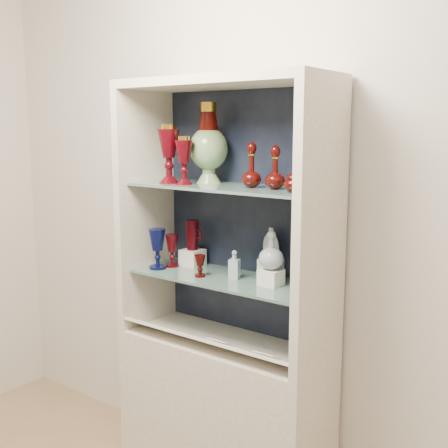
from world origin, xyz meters
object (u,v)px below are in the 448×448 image
Objects in this scene: clear_round_decanter at (271,251)px; pedestal_lamp_right at (184,161)px; pedestal_lamp_left at (169,154)px; ruby_goblet_tall at (172,251)px; flat_flask at (271,243)px; clear_square_bottle at (234,265)px; lidded_bowl at (294,181)px; enamel_urn at (209,143)px; ruby_pitcher at (192,235)px; ruby_decanter_b at (275,166)px; ruby_goblet_small at (200,266)px; cameo_medallion at (315,249)px; ruby_decanter_a at (252,162)px; cobalt_goblet at (157,249)px.

pedestal_lamp_right is at bearing -169.84° from clear_round_decanter.
ruby_goblet_tall is at bearing 125.99° from pedestal_lamp_left.
flat_flask reaches higher than clear_round_decanter.
clear_square_bottle is at bearing -178.05° from clear_round_decanter.
lidded_bowl is at bearing 1.77° from pedestal_lamp_right.
enamel_urn is 2.51× the size of ruby_pitcher.
clear_square_bottle is at bearing -17.67° from enamel_urn.
lidded_bowl is 0.58× the size of clear_round_decanter.
ruby_pitcher is 0.51m from clear_round_decanter.
clear_round_decanter is at bearing -8.02° from ruby_pitcher.
flat_flask is (0.50, 0.11, 0.08)m from ruby_goblet_tall.
ruby_goblet_small is at bearing -168.12° from ruby_decanter_b.
enamel_urn reaches higher than ruby_pitcher.
ruby_goblet_tall is (-0.18, -0.06, -0.53)m from enamel_urn.
ruby_decanter_b is (0.40, -0.06, -0.09)m from enamel_urn.
flat_flask is at bearing 168.35° from cameo_medallion.
flat_flask is 0.25m from cameo_medallion.
ruby_goblet_small is 0.25m from ruby_pitcher.
ruby_goblet_small is (0.09, 0.00, -0.48)m from pedestal_lamp_right.
ruby_decanter_b is 0.59m from ruby_goblet_small.
clear_round_decanter is at bearing -163.25° from cameo_medallion.
pedestal_lamp_left is 1.65× the size of clear_round_decanter.
pedestal_lamp_right reaches higher than ruby_decanter_b.
pedestal_lamp_left reaches higher than pedestal_lamp_right.
lidded_bowl reaches higher than clear_round_decanter.
clear_square_bottle is at bearing -171.57° from cameo_medallion.
ruby_goblet_tall is 1.22× the size of clear_square_bottle.
pedestal_lamp_left reaches higher than clear_round_decanter.
pedestal_lamp_left is at bearing -172.74° from ruby_decanter_b.
clear_round_decanter is (0.42, 0.08, -0.38)m from pedestal_lamp_right.
ruby_goblet_small is 0.70× the size of cameo_medallion.
ruby_decanter_a is at bearing 16.50° from ruby_goblet_small.
clear_round_decanter is at bearing 12.38° from ruby_goblet_small.
pedestal_lamp_left reaches higher than ruby_goblet_small.
pedestal_lamp_right reaches higher than lidded_bowl.
ruby_pitcher reaches higher than ruby_goblet_small.
ruby_goblet_small is at bearing -129.62° from flat_flask.
lidded_bowl is (0.56, 0.02, -0.06)m from pedestal_lamp_right.
ruby_goblet_small is 0.34m from flat_flask.
ruby_decanter_b is 0.37m from clear_round_decanter.
ruby_decanter_a reaches higher than ruby_pitcher.
ruby_goblet_small is at bearing 1.37° from cobalt_goblet.
pedestal_lamp_right is at bearing -163.40° from clear_square_bottle.
cameo_medallion is (0.78, 0.14, 0.07)m from cobalt_goblet.
ruby_decanter_b is 1.49× the size of clear_square_bottle.
ruby_decanter_b is at bearing 11.88° from ruby_goblet_small.
enamel_urn is 0.58m from clear_square_bottle.
pedestal_lamp_right reaches higher than clear_square_bottle.
lidded_bowl is at bearing 1.84° from ruby_goblet_small.
ruby_decanter_a is 1.52× the size of cameo_medallion.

